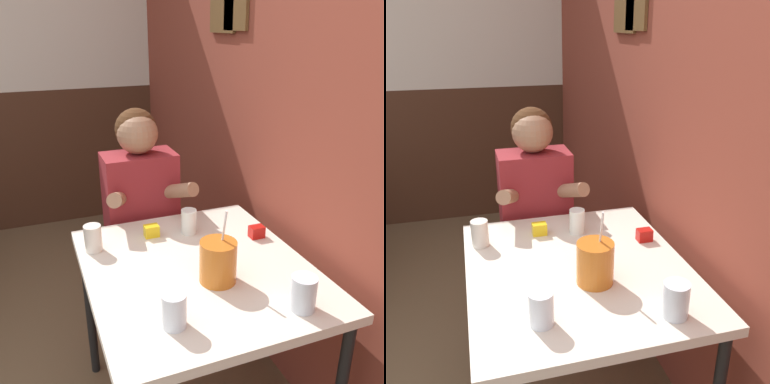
% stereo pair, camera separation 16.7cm
% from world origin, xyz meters
% --- Properties ---
extents(brick_wall_right, '(0.08, 4.64, 2.70)m').
position_xyz_m(brick_wall_right, '(1.42, 1.32, 1.35)').
color(brick_wall_right, brown).
rests_on(brick_wall_right, ground_plane).
extents(main_table, '(0.80, 0.92, 0.74)m').
position_xyz_m(main_table, '(0.92, 0.42, 0.67)').
color(main_table, beige).
rests_on(main_table, ground_plane).
extents(person_seated, '(0.42, 0.40, 1.22)m').
position_xyz_m(person_seated, '(0.86, 1.02, 0.63)').
color(person_seated, maroon).
rests_on(person_seated, ground_plane).
extents(cocktail_pitcher, '(0.13, 0.13, 0.27)m').
position_xyz_m(cocktail_pitcher, '(0.95, 0.30, 0.82)').
color(cocktail_pitcher, '#C6661E').
rests_on(cocktail_pitcher, main_table).
extents(glass_near_pitcher, '(0.08, 0.08, 0.11)m').
position_xyz_m(glass_near_pitcher, '(0.73, 0.13, 0.80)').
color(glass_near_pitcher, silver).
rests_on(glass_near_pitcher, main_table).
extents(glass_center, '(0.07, 0.07, 0.11)m').
position_xyz_m(glass_center, '(0.99, 0.68, 0.80)').
color(glass_center, silver).
rests_on(glass_center, main_table).
extents(glass_far_side, '(0.07, 0.07, 0.11)m').
position_xyz_m(glass_far_side, '(0.58, 0.67, 0.80)').
color(glass_far_side, silver).
rests_on(glass_far_side, main_table).
extents(glass_by_brick, '(0.08, 0.08, 0.11)m').
position_xyz_m(glass_by_brick, '(1.13, 0.07, 0.80)').
color(glass_by_brick, silver).
rests_on(glass_by_brick, main_table).
extents(condiment_ketchup, '(0.06, 0.04, 0.05)m').
position_xyz_m(condiment_ketchup, '(1.23, 0.54, 0.77)').
color(condiment_ketchup, '#B7140F').
rests_on(condiment_ketchup, main_table).
extents(condiment_mustard, '(0.06, 0.04, 0.05)m').
position_xyz_m(condiment_mustard, '(0.83, 0.71, 0.77)').
color(condiment_mustard, yellow).
rests_on(condiment_mustard, main_table).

